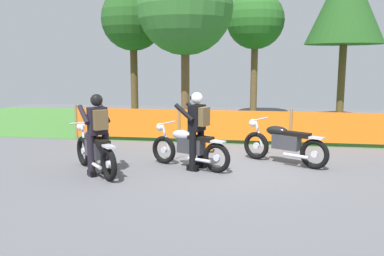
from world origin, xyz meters
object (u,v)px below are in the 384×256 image
(motorcycle_trailing, at_px, (189,147))
(rider_third, at_px, (98,130))
(traffic_cone, at_px, (208,142))
(rider_trailing, at_px, (197,126))
(motorcycle_lead, at_px, (284,143))
(motorcycle_third, at_px, (95,150))

(motorcycle_trailing, distance_m, rider_third, 2.00)
(rider_third, relative_size, traffic_cone, 3.19)
(rider_trailing, bearing_deg, motorcycle_trailing, 0.51)
(rider_trailing, xyz_separation_m, traffic_cone, (0.02, 1.84, -0.69))
(motorcycle_lead, bearing_deg, traffic_cone, 0.94)
(motorcycle_lead, distance_m, traffic_cone, 2.15)
(motorcycle_trailing, height_order, motorcycle_third, motorcycle_third)
(rider_trailing, distance_m, traffic_cone, 1.96)
(motorcycle_trailing, bearing_deg, traffic_cone, -72.42)
(motorcycle_third, relative_size, rider_trailing, 0.98)
(motorcycle_third, height_order, traffic_cone, motorcycle_third)
(motorcycle_third, bearing_deg, motorcycle_lead, -113.38)
(motorcycle_lead, relative_size, motorcycle_third, 1.15)
(motorcycle_third, distance_m, traffic_cone, 3.25)
(traffic_cone, bearing_deg, motorcycle_lead, -29.21)
(motorcycle_trailing, relative_size, rider_trailing, 1.13)
(rider_third, bearing_deg, motorcycle_lead, -110.45)
(rider_third, bearing_deg, traffic_cone, -79.65)
(motorcycle_third, distance_m, rider_trailing, 2.24)
(rider_trailing, height_order, traffic_cone, rider_trailing)
(motorcycle_third, xyz_separation_m, rider_trailing, (2.10, 0.60, 0.46))
(motorcycle_third, xyz_separation_m, rider_third, (0.16, -0.17, 0.46))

